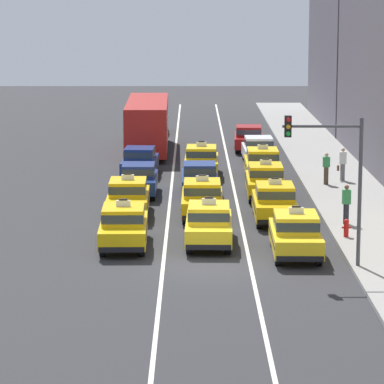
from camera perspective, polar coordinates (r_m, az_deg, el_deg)
name	(u,v)px	position (r m, az deg, el deg)	size (l,w,h in m)	color
ground_plane	(207,267)	(40.36, 0.77, -3.88)	(160.00, 160.00, 0.00)	#2B2B2D
lane_stripe_left_center	(173,177)	(59.96, -1.01, 0.77)	(0.14, 80.00, 0.01)	silver
lane_stripe_center_right	(232,177)	(59.99, 2.05, 0.77)	(0.14, 80.00, 0.01)	silver
sidewalk_curb	(347,192)	(55.56, 8.02, -0.01)	(4.00, 90.00, 0.15)	gray
taxi_left_nearest	(124,226)	(43.32, -3.54, -1.74)	(1.91, 4.60, 1.96)	black
taxi_left_second	(128,197)	(49.41, -3.31, -0.25)	(1.87, 4.58, 1.96)	black
sedan_left_third	(139,178)	(54.46, -2.75, 0.70)	(1.77, 4.30, 1.58)	black
sedan_left_fourth	(140,161)	(60.26, -2.70, 1.62)	(1.96, 4.38, 1.58)	black
bus_left_fifth	(148,123)	(69.47, -2.30, 3.57)	(2.67, 11.23, 3.22)	black
taxi_left_sixth	(153,121)	(79.05, -2.03, 3.69)	(1.84, 4.57, 1.96)	black
taxi_center_nearest	(209,223)	(43.62, 0.88, -1.63)	(1.91, 4.60, 1.96)	black
taxi_center_second	(202,198)	(49.03, 0.53, -0.31)	(1.85, 4.57, 1.96)	black
sedan_center_third	(200,178)	(54.62, 0.40, 0.74)	(1.81, 4.32, 1.58)	black
taxi_center_fourth	(202,160)	(60.09, 0.50, 1.64)	(1.92, 4.60, 1.96)	black
taxi_right_nearest	(296,233)	(42.01, 5.37, -2.14)	(1.89, 4.59, 1.96)	black
taxi_right_second	(275,202)	(48.33, 4.29, -0.49)	(1.86, 4.58, 1.96)	black
taxi_right_third	(266,180)	(53.84, 3.81, 0.61)	(1.89, 4.59, 1.96)	black
taxi_right_fourth	(263,163)	(59.22, 3.66, 1.49)	(1.86, 4.58, 1.96)	black
sedan_right_fifth	(259,149)	(64.77, 3.46, 2.22)	(1.83, 4.33, 1.58)	black
sedan_right_sixth	(249,137)	(70.10, 2.95, 2.83)	(1.95, 4.37, 1.58)	black
pedestrian_near_crosswalk	(326,168)	(57.13, 6.94, 1.22)	(0.36, 0.24, 1.64)	#473828
pedestrian_mid_block	(343,164)	(58.40, 7.77, 1.43)	(0.47, 0.24, 1.73)	slate
pedestrian_by_storefront	(346,204)	(47.39, 7.97, -0.62)	(0.36, 0.24, 1.69)	#23232D
fire_hydrant	(346,227)	(44.96, 7.96, -1.80)	(0.36, 0.22, 0.73)	red
traffic_light_pole	(334,165)	(39.55, 7.31, 1.39)	(2.87, 0.33, 5.58)	#47474C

